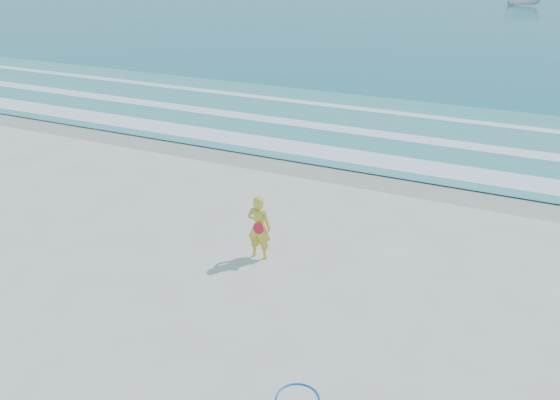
% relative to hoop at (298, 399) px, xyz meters
% --- Properties ---
extents(ground, '(400.00, 400.00, 0.00)m').
position_rel_hoop_xyz_m(ground, '(-2.76, 1.01, -0.01)').
color(ground, silver).
rests_on(ground, ground).
extents(wet_sand, '(400.00, 2.40, 0.00)m').
position_rel_hoop_xyz_m(wet_sand, '(-2.76, 10.01, -0.01)').
color(wet_sand, '#B2A893').
rests_on(wet_sand, ground).
extents(shallow, '(400.00, 10.00, 0.01)m').
position_rel_hoop_xyz_m(shallow, '(-2.76, 15.01, 0.03)').
color(shallow, '#59B7AD').
rests_on(shallow, ocean).
extents(foam_near, '(400.00, 1.40, 0.01)m').
position_rel_hoop_xyz_m(foam_near, '(-2.76, 11.31, 0.04)').
color(foam_near, white).
rests_on(foam_near, shallow).
extents(foam_mid, '(400.00, 0.90, 0.01)m').
position_rel_hoop_xyz_m(foam_mid, '(-2.76, 14.21, 0.04)').
color(foam_mid, white).
rests_on(foam_mid, shallow).
extents(foam_far, '(400.00, 0.60, 0.01)m').
position_rel_hoop_xyz_m(foam_far, '(-2.76, 17.51, 0.04)').
color(foam_far, white).
rests_on(foam_far, shallow).
extents(hoop, '(0.83, 0.83, 0.03)m').
position_rel_hoop_xyz_m(hoop, '(0.00, 0.00, 0.00)').
color(hoop, blue).
rests_on(hoop, ground).
extents(woman, '(0.60, 0.42, 1.60)m').
position_rel_hoop_xyz_m(woman, '(-2.64, 3.83, 0.79)').
color(woman, yellow).
rests_on(woman, ground).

